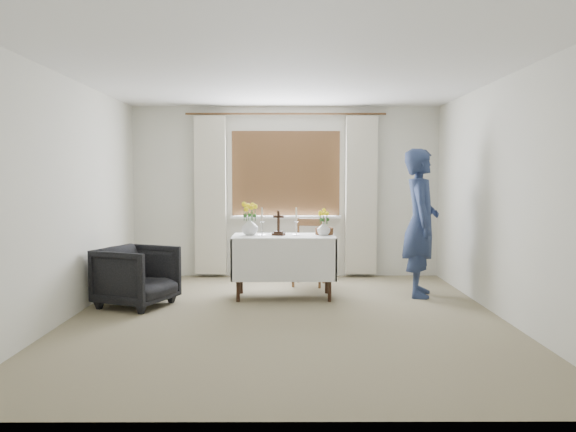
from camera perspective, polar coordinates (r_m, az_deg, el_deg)
The scene contains 12 objects.
ground at distance 5.96m, azimuth -0.22°, elevation -10.29°, with size 5.00×5.00×0.00m, color gray.
altar_table at distance 6.86m, azimuth -0.42°, elevation -5.15°, with size 1.24×0.64×0.76m, color white.
wooden_chair at distance 7.62m, azimuth 2.12°, elevation -3.69°, with size 0.42×0.42×0.90m, color brown, non-canonical shape.
armchair at distance 6.64m, azimuth -15.11°, elevation -5.92°, with size 0.73×0.75×0.69m, color black.
person at distance 7.09m, azimuth 13.32°, elevation -0.67°, with size 0.66×0.44×1.82m, color navy.
radiator at distance 8.28m, azimuth -0.22°, elevation -4.13°, with size 1.10×0.10×0.60m, color silver.
wooden_cross at distance 6.80m, azimuth -0.97°, elevation -0.70°, with size 0.14×0.10×0.30m, color black, non-canonical shape.
candlestick_left at distance 6.76m, azimuth -2.66°, elevation -0.58°, with size 0.10×0.10×0.34m, color white, non-canonical shape.
candlestick_right at distance 6.81m, azimuth 0.85°, elevation -0.55°, with size 0.10×0.10×0.34m, color white, non-canonical shape.
flower_vase_left at distance 6.86m, azimuth -3.90°, elevation -1.07°, with size 0.20×0.20×0.21m, color silver.
flower_vase_right at distance 6.81m, azimuth 3.64°, elevation -1.28°, with size 0.16×0.16×0.17m, color silver.
wicker_basket at distance 6.93m, azimuth 3.71°, elevation -1.53°, with size 0.22×0.22×0.08m, color brown.
Camera 1 is at (-0.00, -5.78, 1.47)m, focal length 35.00 mm.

